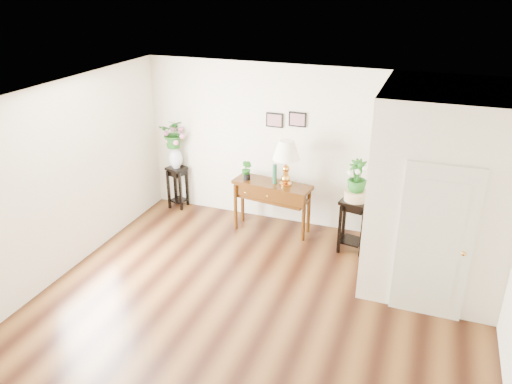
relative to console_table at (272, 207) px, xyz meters
The scene contains 20 objects.
floor 2.38m from the console_table, 76.97° to the right, with size 6.00×5.50×0.02m, color brown.
ceiling 3.32m from the console_table, 76.97° to the right, with size 6.00×5.50×0.02m, color white.
wall_back 1.19m from the console_table, 41.65° to the left, with size 6.00×0.02×2.80m, color beige.
wall_front 5.15m from the console_table, 84.01° to the right, with size 6.00×0.02×2.80m, color beige.
wall_left 3.50m from the console_table, 137.31° to the right, with size 0.02×5.50×2.80m, color beige.
partition 2.84m from the console_table, 10.89° to the right, with size 1.80×1.95×2.80m, color beige.
door 3.09m from the console_table, 29.81° to the right, with size 0.90×0.05×2.10m, color beige.
art_print_left 1.48m from the console_table, 105.22° to the left, with size 0.30×0.02×0.25m, color black.
art_print_right 1.55m from the console_table, 58.28° to the left, with size 0.30×0.02×0.25m, color black.
wall_ornament 2.36m from the console_table, 12.71° to the right, with size 0.51×0.51×0.07m, color gold.
console_table is the anchor object (origin of this frame).
table_lamp 0.83m from the console_table, ahead, with size 0.45×0.45×0.78m, color gold.
green_vase 0.62m from the console_table, ahead, with size 0.07×0.07×0.34m, color #194931.
potted_plant 0.77m from the console_table, behind, with size 0.19×0.15×0.34m, color #1A5517.
plant_stand_a 2.00m from the console_table, behind, with size 0.31×0.31×0.81m, color black.
porcelain_vase 2.09m from the console_table, behind, with size 0.25×0.25×0.43m, color silver, non-canonical shape.
lily_arrangement 2.25m from the console_table, behind, with size 0.49×0.43×0.55m, color #1A5517.
plant_stand_b 1.44m from the console_table, ahead, with size 0.41×0.41×0.88m, color black.
ceramic_bowl 1.53m from the console_table, ahead, with size 0.36×0.36×0.16m, color #CBA98B.
narcissus 1.66m from the console_table, ahead, with size 0.30×0.30×0.54m, color #1A5517.
Camera 1 is at (1.89, -5.06, 4.15)m, focal length 35.00 mm.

